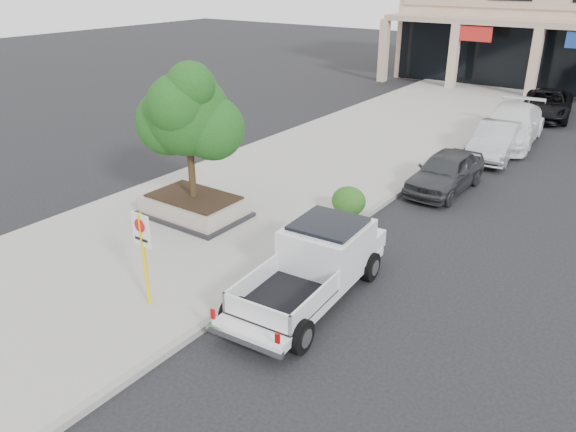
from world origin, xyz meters
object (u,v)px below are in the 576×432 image
Objects in this scene: curb_car_b at (495,141)px; curb_car_c at (511,125)px; planter at (194,206)px; no_parking_sign at (143,247)px; pickup_truck at (308,269)px; curb_car_a at (446,172)px; curb_car_d at (547,104)px; planter_tree at (194,114)px.

curb_car_c is at bearing 86.81° from curb_car_b.
curb_car_c reaches higher than planter.
pickup_truck is at bearing 41.38° from no_parking_sign.
curb_car_d reaches higher than curb_car_a.
no_parking_sign is at bearing -103.43° from curb_car_c.
curb_car_b is at bearing 88.60° from curb_car_a.
pickup_truck is 8.98m from curb_car_a.
planter is 0.77× the size of curb_car_a.
planter_tree reaches higher than pickup_truck.
no_parking_sign is at bearing -105.10° from curb_car_d.
curb_car_d is (5.84, 20.60, 0.25)m from planter.
curb_car_a is 0.80× the size of curb_car_d.
planter is at bearing -113.82° from curb_car_d.
planter_tree is 5.47m from no_parking_sign.
curb_car_d is at bearing 85.36° from pickup_truck.
planter_tree reaches higher than curb_car_d.
curb_car_d is at bearing 82.89° from no_parking_sign.
curb_car_b is 8.55m from curb_car_d.
curb_car_c reaches higher than curb_car_b.
planter is 5.85m from pickup_truck.
curb_car_b is (3.00, 16.37, -0.90)m from no_parking_sign.
planter is 8.98m from curb_car_a.
curb_car_a is at bearing -99.58° from curb_car_d.
planter_tree is 0.96× the size of curb_car_a.
curb_car_b is at bearing -92.33° from curb_car_c.
planter is 5.24m from no_parking_sign.
no_parking_sign is at bearing -105.99° from curb_car_b.
no_parking_sign reaches higher than pickup_truck.
no_parking_sign reaches higher than planter.
curb_car_a is at bearing -98.72° from curb_car_b.
curb_car_d is at bearing 74.16° from planter.
curb_car_c is at bearing 81.30° from no_parking_sign.
curb_car_b is 2.57m from curb_car_c.
no_parking_sign is at bearing -57.69° from planter.
curb_car_b is 0.76× the size of curb_car_c.
planter_tree is at bearing 120.15° from no_parking_sign.
planter_tree is 9.18m from curb_car_a.
no_parking_sign is (2.73, -4.32, 1.16)m from planter.
pickup_truck is 0.93× the size of curb_car_c.
pickup_truck reaches higher than curb_car_c.
planter_tree is 0.77× the size of curb_car_d.
no_parking_sign is at bearing -101.71° from curb_car_a.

